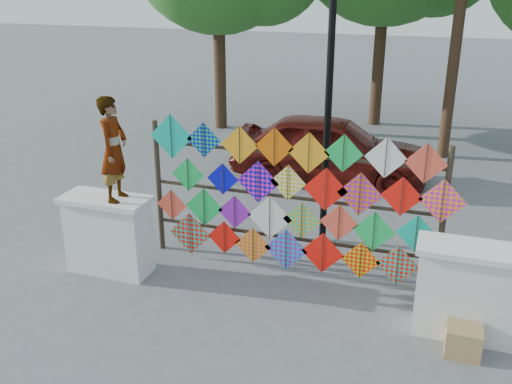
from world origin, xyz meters
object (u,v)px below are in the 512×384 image
at_px(vendor_woman, 114,149).
at_px(lamppost, 329,93).
at_px(sedan, 330,148).
at_px(kite_rack, 293,202).

bearing_deg(vendor_woman, lamppost, -58.06).
distance_m(vendor_woman, sedan, 6.02).
height_order(vendor_woman, sedan, vendor_woman).
height_order(kite_rack, lamppost, lamppost).
xyz_separation_m(kite_rack, vendor_woman, (-2.54, -0.93, 0.87)).
relative_size(kite_rack, lamppost, 1.11).
xyz_separation_m(kite_rack, lamppost, (0.22, 1.27, 1.48)).
xyz_separation_m(vendor_woman, sedan, (2.20, 5.45, -1.31)).
relative_size(sedan, lamppost, 1.01).
height_order(kite_rack, vendor_woman, vendor_woman).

